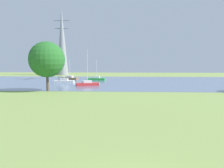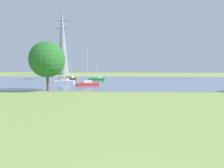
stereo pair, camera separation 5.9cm
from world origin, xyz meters
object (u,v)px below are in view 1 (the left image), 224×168
at_px(electricity_pylon, 62,41).
at_px(sailboat_green, 97,79).
at_px(tree_west_far, 47,60).
at_px(sailboat_red, 87,83).
at_px(sailboat_white, 64,81).
at_px(sailboat_brown, 70,78).

bearing_deg(electricity_pylon, sailboat_green, -56.57).
bearing_deg(tree_west_far, sailboat_red, 59.03).
xyz_separation_m(sailboat_green, sailboat_white, (-6.76, -8.77, 0.03)).
distance_m(sailboat_red, electricity_pylon, 44.88).
height_order(sailboat_brown, electricity_pylon, electricity_pylon).
relative_size(sailboat_white, electricity_pylon, 0.31).
distance_m(sailboat_white, electricity_pylon, 37.53).
xyz_separation_m(sailboat_green, sailboat_red, (-0.11, -14.61, 0.02)).
bearing_deg(sailboat_green, tree_west_far, -103.24).
xyz_separation_m(sailboat_red, electricity_pylon, (-16.49, 39.75, 12.73)).
relative_size(sailboat_brown, tree_west_far, 0.67).
bearing_deg(sailboat_brown, sailboat_green, -13.41).
height_order(sailboat_red, electricity_pylon, electricity_pylon).
bearing_deg(sailboat_red, sailboat_white, 138.69).
distance_m(sailboat_brown, electricity_pylon, 27.86).
relative_size(sailboat_red, tree_west_far, 0.90).
height_order(sailboat_red, tree_west_far, tree_west_far).
bearing_deg(sailboat_white, tree_west_far, -85.50).
relative_size(sailboat_brown, sailboat_white, 0.71).
distance_m(sailboat_green, electricity_pylon, 32.71).
height_order(sailboat_brown, sailboat_red, sailboat_red).
bearing_deg(sailboat_brown, electricity_pylon, 110.29).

